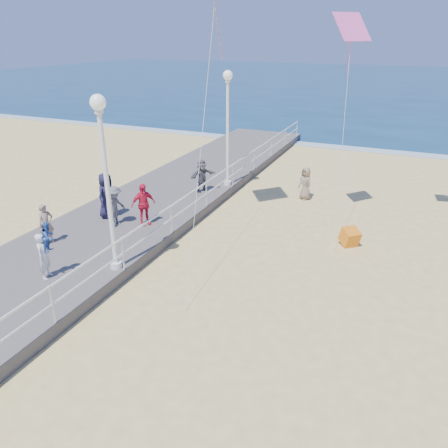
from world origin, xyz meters
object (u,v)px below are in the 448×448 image
at_px(spectator_6, 46,224).
at_px(box_kite, 350,238).
at_px(spectator_5, 202,176).
at_px(woman_holding_toddler, 44,256).
at_px(lamp_post_mid, 105,168).
at_px(spectator_4, 106,195).
at_px(spectator_2, 115,206).
at_px(toddler_held, 48,237).
at_px(spectator_3, 143,204).
at_px(beach_walker_c, 305,183).
at_px(lamp_post_far, 228,117).

relative_size(spectator_6, box_kite, 2.43).
relative_size(spectator_5, spectator_6, 1.03).
distance_m(woman_holding_toddler, box_kite, 10.44).
distance_m(lamp_post_mid, spectator_6, 4.14).
bearing_deg(spectator_4, spectator_5, -23.45).
height_order(spectator_2, spectator_6, spectator_2).
relative_size(toddler_held, spectator_3, 0.56).
height_order(spectator_4, box_kite, spectator_4).
height_order(spectator_2, beach_walker_c, spectator_2).
height_order(woman_holding_toddler, beach_walker_c, woman_holding_toddler).
relative_size(lamp_post_mid, spectator_4, 2.89).
relative_size(woman_holding_toddler, beach_walker_c, 0.94).
height_order(lamp_post_mid, spectator_3, lamp_post_mid).
bearing_deg(spectator_6, lamp_post_mid, -80.83).
bearing_deg(beach_walker_c, lamp_post_far, -133.32).
height_order(toddler_held, box_kite, toddler_held).
bearing_deg(spectator_4, spectator_6, 173.42).
relative_size(lamp_post_mid, lamp_post_far, 1.00).
relative_size(lamp_post_mid, woman_holding_toddler, 3.69).
relative_size(woman_holding_toddler, spectator_4, 0.78).
xyz_separation_m(woman_holding_toddler, spectator_6, (-1.67, 1.83, 0.01)).
bearing_deg(box_kite, spectator_6, 165.79).
bearing_deg(toddler_held, spectator_4, 2.65).
bearing_deg(spectator_3, spectator_4, 122.08).
relative_size(spectator_3, spectator_4, 0.90).
relative_size(woman_holding_toddler, spectator_2, 0.93).
relative_size(toddler_held, beach_walker_c, 0.61).
bearing_deg(lamp_post_mid, spectator_3, 107.93).
xyz_separation_m(spectator_4, beach_walker_c, (6.51, 6.29, -0.55)).
relative_size(lamp_post_far, toddler_held, 5.71).
bearing_deg(beach_walker_c, woman_holding_toddler, -78.52).
bearing_deg(box_kite, lamp_post_mid, 178.97).
bearing_deg(woman_holding_toddler, box_kite, -64.73).
bearing_deg(spectator_6, woman_holding_toddler, -119.36).
distance_m(spectator_2, spectator_4, 0.92).
bearing_deg(spectator_6, beach_walker_c, -19.18).
distance_m(lamp_post_mid, spectator_2, 4.28).
distance_m(toddler_held, spectator_5, 8.87).
bearing_deg(spectator_4, woman_holding_toddler, -162.82).
height_order(toddler_held, spectator_3, toddler_held).
bearing_deg(spectator_2, spectator_6, 153.06).
distance_m(spectator_2, box_kite, 8.88).
relative_size(spectator_2, spectator_5, 1.03).
height_order(woman_holding_toddler, spectator_5, spectator_5).
xyz_separation_m(toddler_held, box_kite, (7.85, 6.51, -1.42)).
bearing_deg(woman_holding_toddler, beach_walker_c, -40.27).
height_order(woman_holding_toddler, spectator_3, spectator_3).
relative_size(lamp_post_mid, spectator_2, 3.44).
bearing_deg(lamp_post_mid, spectator_5, 95.32).
xyz_separation_m(spectator_6, box_kite, (9.67, 4.83, -0.83)).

